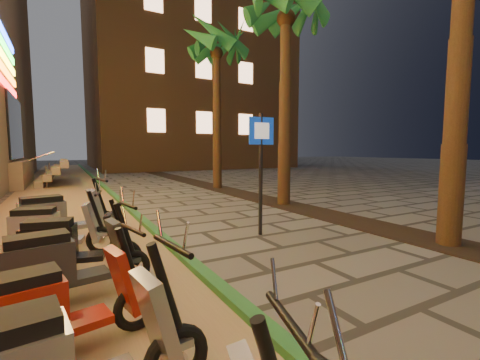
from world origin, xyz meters
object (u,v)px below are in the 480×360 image
pedestrian_sign (261,157)px  scooter_8 (68,245)px  scooter_7 (64,264)px  scooter_9 (52,230)px  scooter_10 (59,217)px  scooter_6 (53,308)px

pedestrian_sign → scooter_8: size_ratio=1.63×
pedestrian_sign → scooter_7: pedestrian_sign is taller
scooter_8 → scooter_9: 1.05m
scooter_9 → scooter_10: size_ratio=0.90×
scooter_9 → scooter_7: bearing=-71.9°
scooter_8 → scooter_9: scooter_9 is taller
scooter_6 → scooter_10: scooter_10 is taller
scooter_7 → scooter_9: 1.90m
scooter_7 → scooter_8: 0.87m
scooter_7 → scooter_10: 2.70m
pedestrian_sign → scooter_8: 3.70m
pedestrian_sign → scooter_10: bearing=165.7°
scooter_8 → scooter_6: bearing=-81.1°
scooter_6 → scooter_9: bearing=79.9°
scooter_8 → pedestrian_sign: bearing=23.0°
scooter_7 → scooter_8: (0.06, 0.87, -0.02)m
scooter_7 → scooter_8: scooter_7 is taller
scooter_7 → scooter_9: (-0.16, 1.89, -0.01)m
pedestrian_sign → scooter_10: (-3.59, 1.22, -1.07)m
pedestrian_sign → scooter_7: (-3.53, -1.47, -1.11)m
scooter_6 → scooter_7: 1.04m
scooter_10 → scooter_9: bearing=-108.5°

